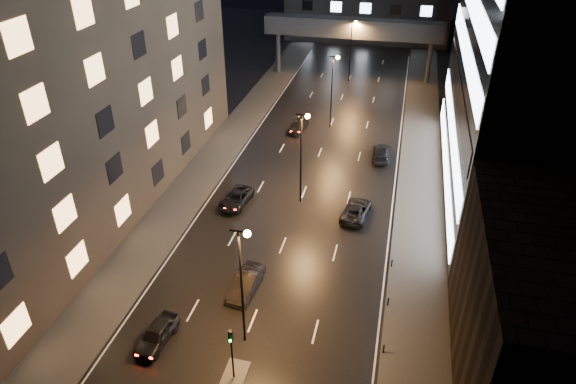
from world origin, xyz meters
name	(u,v)px	position (x,y,z in m)	size (l,w,h in m)	color
ground	(320,152)	(0.00, 40.00, 0.00)	(160.00, 160.00, 0.00)	black
sidewalk_left	(213,159)	(-12.50, 35.00, 0.07)	(5.00, 110.00, 0.15)	#383533
sidewalk_right	(420,182)	(12.50, 35.00, 0.07)	(5.00, 110.00, 0.15)	#383533
building_left	(48,5)	(-22.50, 24.00, 20.00)	(15.00, 48.00, 40.00)	#2D2319
building_right_low	(549,316)	(20.00, 9.00, 6.00)	(10.00, 18.00, 12.00)	black
skybridge	(353,29)	(0.00, 70.00, 8.34)	(30.00, 3.00, 10.00)	#333335
traffic_signal_near	(231,347)	(0.30, 4.49, 3.09)	(0.28, 0.34, 4.40)	black
bollard_row	(381,377)	(10.20, 6.50, 0.45)	(0.12, 25.12, 0.90)	black
streetlight_near	(243,273)	(0.16, 8.00, 6.50)	(1.45, 0.50, 10.15)	black
streetlight_mid_a	(303,147)	(0.16, 28.00, 6.50)	(1.45, 0.50, 10.15)	black
streetlight_mid_b	(333,82)	(0.16, 48.00, 6.50)	(1.45, 0.50, 10.15)	black
streetlight_far	(352,43)	(0.16, 68.00, 6.50)	(1.45, 0.50, 10.15)	black
car_away_a	(157,334)	(-6.28, 6.33, 0.76)	(1.80, 4.47, 1.52)	black
car_away_b	(246,283)	(-1.50, 13.25, 0.82)	(1.73, 4.97, 1.64)	black
car_away_c	(236,199)	(-6.50, 25.89, 0.71)	(2.34, 5.08, 1.41)	black
car_away_d	(298,126)	(-4.10, 45.93, 0.69)	(1.95, 4.79, 1.39)	black
car_toward_a	(356,210)	(6.17, 26.54, 0.74)	(2.45, 5.31, 1.48)	black
car_toward_b	(381,153)	(7.66, 40.13, 0.77)	(2.16, 5.31, 1.54)	black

